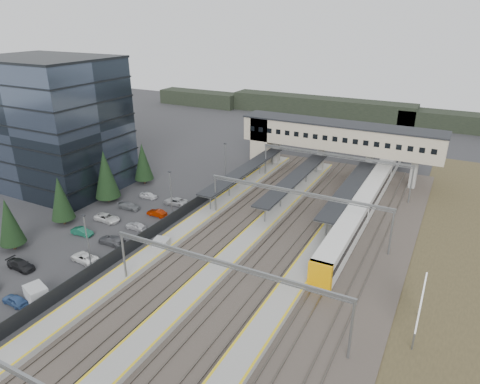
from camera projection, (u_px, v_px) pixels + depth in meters
The scene contains 15 objects.
ground at pixel (177, 257), 59.52m from camera, with size 220.00×220.00×0.00m, color #2B2B2D.
office_building at pixel (53, 124), 80.01m from camera, with size 24.30×18.30×24.30m.
conifer_row at pixel (39, 205), 63.89m from camera, with size 4.42×49.82×9.50m.
car_park at pixel (67, 254), 59.11m from camera, with size 10.54×44.72×1.29m.
lampposts at pixel (135, 214), 62.29m from camera, with size 0.50×53.25×8.07m.
fence at pixel (161, 226), 66.00m from camera, with size 0.08×90.00×2.00m.
relay_cabin_near at pixel (36, 295), 49.59m from camera, with size 3.16×2.70×2.24m.
relay_cabin_far at pixel (162, 245), 60.59m from camera, with size 2.45×2.18×1.95m.
rail_corridor at pixel (253, 254), 59.51m from camera, with size 34.00×90.00×0.92m.
canopies at pixel (295, 178), 77.09m from camera, with size 23.10×30.00×3.28m.
footbridge at pixel (325, 137), 87.51m from camera, with size 40.40×6.40×11.20m.
gantries at pixel (265, 228), 54.53m from camera, with size 28.40×62.28×7.17m.
train at pixel (372, 192), 75.82m from camera, with size 2.92×61.04×3.68m.
billboard at pixel (421, 303), 43.83m from camera, with size 0.20×6.54×5.66m.
treeline_far at pixel (430, 120), 123.66m from camera, with size 170.00×19.00×7.00m.
Camera 1 is at (31.61, -41.51, 31.29)m, focal length 32.00 mm.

